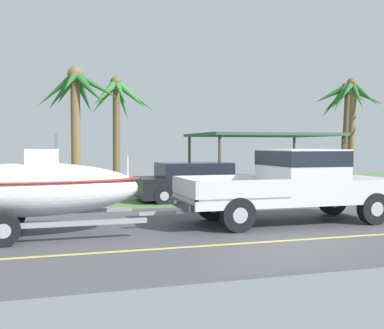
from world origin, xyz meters
The scene contains 9 objects.
ground centered at (0.00, 8.38, -0.01)m, with size 36.00×22.00×0.11m.
pickup_truck_towing centered at (0.94, 0.30, 1.05)m, with size 5.80×2.09×1.88m.
boat_on_trailer centered at (-5.68, 0.30, 1.03)m, with size 5.93×2.24×2.23m.
parked_sedan_near centered at (-0.24, 5.30, 0.67)m, with size 4.41×1.90×1.38m.
carport_awning centered at (4.95, 11.06, 2.46)m, with size 6.71×5.14×2.58m.
palm_tree_near_right centered at (9.46, 10.63, 4.11)m, with size 3.03×3.05×5.25m.
palm_tree_mid centered at (8.47, 8.65, 3.86)m, with size 2.55×3.06×5.18m.
palm_tree_far_left centered at (-2.21, 11.49, 3.94)m, with size 3.14×2.83×5.19m.
palm_tree_far_right centered at (-4.16, 9.92, 3.92)m, with size 3.64×3.44×5.30m.
Camera 1 is at (-5.26, -10.53, 1.98)m, focal length 44.13 mm.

